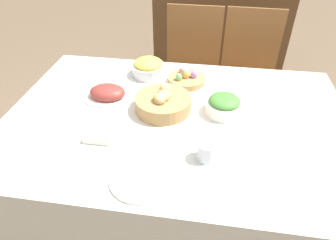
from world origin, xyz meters
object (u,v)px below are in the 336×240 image
pineapple_bowl (148,67)px  chair_far_center (191,69)px  green_salad_bowl (224,105)px  sideboard (219,34)px  drinking_cup (207,151)px  butter_dish (98,137)px  knife (180,183)px  bread_basket (163,102)px  chair_far_right (248,73)px  ham_platter (108,93)px  dinner_plate (141,178)px  egg_basket (186,78)px  spoon (188,184)px  fork (104,174)px

pineapple_bowl → chair_far_center: bearing=67.7°
chair_far_center → green_salad_bowl: chair_far_center is taller
sideboard → drinking_cup: (-0.05, -2.11, 0.32)m
sideboard → butter_dish: sideboard is taller
sideboard → knife: (-0.14, -2.26, 0.28)m
bread_basket → butter_dish: size_ratio=2.34×
green_salad_bowl → knife: (-0.16, -0.49, -0.04)m
chair_far_right → ham_platter: (-0.82, -0.82, 0.25)m
chair_far_right → knife: (-0.37, -1.35, 0.23)m
pineapple_bowl → green_salad_bowl: 0.55m
bread_basket → drinking_cup: (0.23, -0.32, -0.00)m
dinner_plate → chair_far_right: bearing=69.0°
egg_basket → drinking_cup: size_ratio=2.60×
egg_basket → knife: bearing=-85.9°
knife → spoon: bearing=-4.3°
egg_basket → spoon: (0.08, -0.76, -0.02)m
chair_far_center → knife: size_ratio=5.00×
chair_far_center → spoon: bearing=-85.5°
sideboard → green_salad_bowl: sideboard is taller
green_salad_bowl → spoon: green_salad_bowl is taller
sideboard → fork: size_ratio=6.59×
chair_far_right → bread_basket: 1.05m
knife → chair_far_center: bearing=88.6°
chair_far_right → fork: size_ratio=5.00×
sideboard → bread_basket: 1.84m
fork → knife: (0.30, 0.00, 0.00)m
green_salad_bowl → drinking_cup: 0.34m
bread_basket → spoon: 0.50m
sideboard → pineapple_bowl: 1.54m
chair_far_center → drinking_cup: size_ratio=11.90×
chair_far_right → butter_dish: 1.40m
knife → butter_dish: bearing=148.8°
pineapple_bowl → spoon: (0.32, -0.82, -0.05)m
egg_basket → fork: size_ratio=1.09×
bread_basket → pineapple_bowl: 0.37m
dinner_plate → bread_basket: bearing=89.0°
ham_platter → dinner_plate: ham_platter is taller
chair_far_right → egg_basket: bearing=-124.0°
chair_far_right → ham_platter: bearing=-133.6°
egg_basket → dinner_plate: 0.77m
ham_platter → fork: size_ratio=1.51×
dinner_plate → drinking_cup: (0.24, 0.15, 0.04)m
ham_platter → butter_dish: size_ratio=2.45×
pineapple_bowl → fork: bearing=-90.8°
bread_basket → fork: size_ratio=1.43×
knife → butter_dish: (-0.39, 0.20, 0.01)m
pineapple_bowl → drinking_cup: (0.38, -0.66, -0.01)m
bread_basket → sideboard: bearing=81.0°
butter_dish → sideboard: bearing=75.6°
chair_far_center → fork: 1.39m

